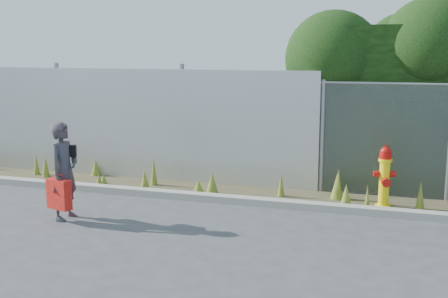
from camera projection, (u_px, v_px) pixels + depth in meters
ground at (214, 238)px, 7.77m from camera, size 80.00×80.00×0.00m
curb at (248, 201)px, 9.45m from camera, size 16.00×0.22×0.12m
weed_strip at (259, 188)px, 9.97m from camera, size 16.00×1.20×0.55m
corrugated_fence at (109, 123)px, 11.36m from camera, size 8.50×0.21×2.30m
fire_hydrant at (384, 178)px, 9.14m from camera, size 0.35×0.32×1.05m
woman at (64, 171)px, 8.53m from camera, size 0.39×0.57×1.51m
red_tote_bag at (59, 194)px, 8.43m from camera, size 0.41×0.15×0.54m
black_shoulder_bag at (68, 151)px, 8.57m from camera, size 0.24×0.10×0.18m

